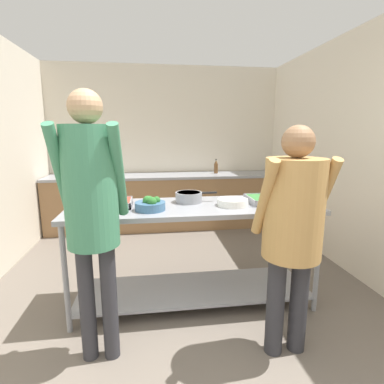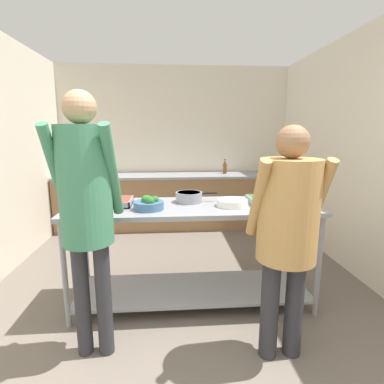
# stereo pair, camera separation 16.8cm
# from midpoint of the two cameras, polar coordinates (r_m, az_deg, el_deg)

# --- Properties ---
(wall_rear) EXTENTS (3.96, 0.06, 2.65)m
(wall_rear) POSITION_cam_midpoint_polar(r_m,az_deg,el_deg) (5.24, -5.96, 8.67)
(wall_rear) COLOR beige
(wall_rear) RESTS_ON ground_plane
(wall_right) EXTENTS (0.06, 4.37, 2.65)m
(wall_right) POSITION_cam_midpoint_polar(r_m,az_deg,el_deg) (3.78, 26.73, 6.54)
(wall_right) COLOR beige
(wall_right) RESTS_ON ground_plane
(back_counter) EXTENTS (3.80, 0.65, 0.88)m
(back_counter) POSITION_cam_midpoint_polar(r_m,az_deg,el_deg) (4.99, -5.61, -1.70)
(back_counter) COLOR olive
(back_counter) RESTS_ON ground_plane
(serving_counter) EXTENTS (2.18, 0.70, 0.93)m
(serving_counter) POSITION_cam_midpoint_polar(r_m,az_deg,el_deg) (2.73, -1.48, -8.68)
(serving_counter) COLOR gray
(serving_counter) RESTS_ON ground_plane
(serving_tray_roast) EXTENTS (0.43, 0.31, 0.05)m
(serving_tray_roast) POSITION_cam_midpoint_polar(r_m,az_deg,el_deg) (2.72, -17.62, -2.14)
(serving_tray_roast) COLOR gray
(serving_tray_roast) RESTS_ON serving_counter
(broccoli_bowl) EXTENTS (0.25, 0.25, 0.12)m
(broccoli_bowl) POSITION_cam_midpoint_polar(r_m,az_deg,el_deg) (2.51, -9.84, -2.41)
(broccoli_bowl) COLOR #3D668C
(broccoli_bowl) RESTS_ON serving_counter
(sauce_pan) EXTENTS (0.39, 0.25, 0.09)m
(sauce_pan) POSITION_cam_midpoint_polar(r_m,az_deg,el_deg) (2.76, -2.33, -0.91)
(sauce_pan) COLOR gray
(sauce_pan) RESTS_ON serving_counter
(plate_stack) EXTENTS (0.28, 0.28, 0.06)m
(plate_stack) POSITION_cam_midpoint_polar(r_m,az_deg,el_deg) (2.64, 5.96, -1.97)
(plate_stack) COLOR white
(plate_stack) RESTS_ON serving_counter
(serving_tray_vegetables) EXTENTS (0.45, 0.33, 0.05)m
(serving_tray_vegetables) POSITION_cam_midpoint_polar(r_m,az_deg,el_deg) (2.83, 13.47, -1.41)
(serving_tray_vegetables) COLOR gray
(serving_tray_vegetables) RESTS_ON serving_counter
(guest_serving_left) EXTENTS (0.44, 0.36, 1.82)m
(guest_serving_left) POSITION_cam_midpoint_polar(r_m,az_deg,el_deg) (2.04, -20.87, -1.45)
(guest_serving_left) COLOR #2D2D33
(guest_serving_left) RESTS_ON ground_plane
(guest_serving_right) EXTENTS (0.49, 0.39, 1.61)m
(guest_serving_right) POSITION_cam_midpoint_polar(r_m,az_deg,el_deg) (2.09, 16.47, -5.27)
(guest_serving_right) COLOR #2D2D33
(guest_serving_right) RESTS_ON ground_plane
(water_bottle) EXTENTS (0.07, 0.07, 0.24)m
(water_bottle) POSITION_cam_midpoint_polar(r_m,az_deg,el_deg) (5.06, 3.64, 4.81)
(water_bottle) COLOR brown
(water_bottle) RESTS_ON back_counter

